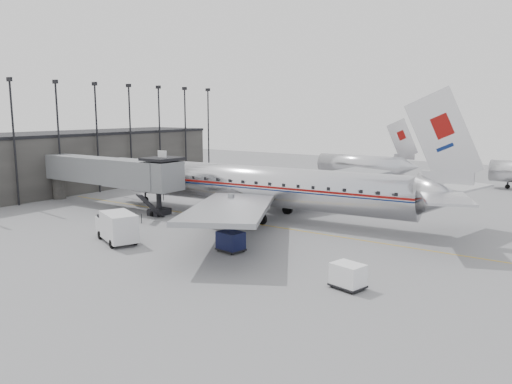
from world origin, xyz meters
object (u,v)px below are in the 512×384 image
airliner (263,186)px  ramp_worker (105,228)px  baggage_cart_white (348,275)px  service_van (116,226)px  baggage_cart_navy (231,241)px

airliner → ramp_worker: airliner is taller
ramp_worker → baggage_cart_white: bearing=-26.6°
airliner → ramp_worker: size_ratio=26.85×
service_van → baggage_cart_navy: bearing=40.3°
service_van → baggage_cart_navy: size_ratio=2.60×
baggage_cart_navy → ramp_worker: (-12.52, -2.53, -0.09)m
service_van → baggage_cart_navy: (10.17, 3.14, -0.52)m
baggage_cart_navy → baggage_cart_white: 11.69m
service_van → baggage_cart_white: size_ratio=2.52×
airliner → baggage_cart_white: airliner is taller
service_van → baggage_cart_white: bearing=24.9°
service_van → ramp_worker: size_ratio=3.82×
baggage_cart_white → service_van: bearing=-164.3°
baggage_cart_white → ramp_worker: baggage_cart_white is taller
airliner → baggage_cart_navy: airliner is taller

